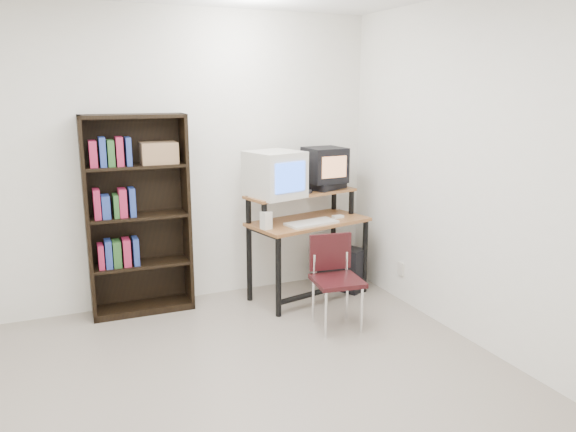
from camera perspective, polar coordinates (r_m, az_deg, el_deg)
name	(u,v)px	position (r m, az deg, el deg)	size (l,w,h in m)	color
floor	(234,412)	(3.64, -5.55, -19.22)	(4.00, 4.00, 0.01)	#9F9384
back_wall	(160,160)	(5.06, -12.92, 5.52)	(4.00, 0.01, 2.60)	white
front_wall	(482,358)	(1.45, 19.12, -13.45)	(4.00, 0.01, 2.60)	white
right_wall	(504,180)	(4.19, 21.10, 3.47)	(0.01, 4.00, 2.60)	white
computer_desk	(307,226)	(5.18, 1.97, -1.05)	(1.18, 0.77, 0.98)	#9A6132
crt_monitor	(275,174)	(4.98, -1.35, 4.25)	(0.53, 0.53, 0.41)	silver
vcr	(325,186)	(5.36, 3.78, 3.08)	(0.36, 0.26, 0.08)	black
crt_tv	(325,165)	(5.32, 3.75, 5.21)	(0.37, 0.37, 0.32)	black
cd_spindle	(306,191)	(5.14, 1.84, 2.51)	(0.12, 0.12, 0.05)	#26262B
keyboard	(312,224)	(5.01, 2.41, -0.79)	(0.47, 0.21, 0.04)	silver
mousepad	(340,219)	(5.26, 5.26, -0.32)	(0.22, 0.18, 0.01)	black
mouse	(338,217)	(5.26, 5.09, -0.12)	(0.10, 0.06, 0.03)	white
desk_speaker	(266,221)	(4.82, -2.24, -0.52)	(0.08, 0.07, 0.17)	silver
pc_tower	(342,268)	(5.52, 5.47, -5.23)	(0.20, 0.45, 0.42)	black
school_chair	(335,272)	(4.60, 4.76, -5.68)	(0.42, 0.42, 0.75)	black
bookshelf	(137,213)	(4.95, -15.05, 0.33)	(0.86, 0.31, 1.71)	black
wall_outlet	(401,269)	(5.27, 11.38, -5.28)	(0.02, 0.08, 0.12)	beige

